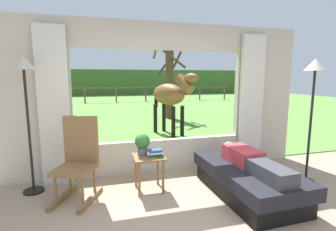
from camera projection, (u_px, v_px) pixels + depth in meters
back_wall_with_window at (161, 100)px, 4.31m from camera, size 5.20×0.12×2.55m
curtain_panel_left at (54, 107)px, 3.75m from camera, size 0.44×0.10×2.40m
curtain_panel_right at (251, 101)px, 4.62m from camera, size 0.44×0.10×2.40m
outdoor_pasture_lawn at (118, 105)px, 14.90m from camera, size 36.00×21.68×0.02m
distant_hill_ridge at (111, 82)px, 24.11m from camera, size 36.00×2.00×2.40m
recliner_sofa at (247, 180)px, 3.48m from camera, size 0.95×1.73×0.42m
reclining_person at (250, 160)px, 3.39m from camera, size 0.36×1.43×0.22m
rocking_chair at (78, 159)px, 3.37m from camera, size 0.68×0.80×1.12m
side_table at (149, 162)px, 3.60m from camera, size 0.44×0.44×0.52m
potted_plant at (142, 143)px, 3.60m from camera, size 0.22×0.22×0.32m
book_stack at (156, 153)px, 3.55m from camera, size 0.21×0.16×0.11m
floor_lamp_left at (25, 84)px, 3.38m from camera, size 0.32×0.32×1.92m
floor_lamp_right at (314, 84)px, 3.71m from camera, size 0.32×0.32×1.92m
horse at (170, 95)px, 6.99m from camera, size 1.05×1.79×1.73m
pasture_tree at (169, 80)px, 9.87m from camera, size 1.34×1.32×3.33m
pasture_fence_line at (116, 91)px, 16.61m from camera, size 16.10×0.10×1.10m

